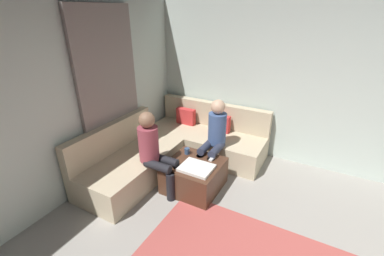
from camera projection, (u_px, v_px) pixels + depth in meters
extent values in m
cube|color=silver|center=(329.00, 88.00, 3.89)|extent=(6.00, 0.12, 2.70)
cube|color=silver|center=(15.00, 117.00, 2.82)|extent=(0.12, 6.00, 2.70)
cube|color=gray|center=(110.00, 96.00, 3.86)|extent=(0.06, 1.10, 2.50)
cube|color=#C6B593|center=(205.00, 143.00, 4.71)|extent=(2.10, 0.85, 0.42)
cube|color=#C6B593|center=(214.00, 114.00, 4.81)|extent=(2.10, 0.14, 0.45)
cube|color=#C6B593|center=(132.00, 168.00, 3.97)|extent=(0.85, 1.70, 0.42)
cube|color=#C6B593|center=(111.00, 137.00, 3.94)|extent=(0.14, 1.70, 0.45)
cube|color=red|center=(186.00, 118.00, 4.93)|extent=(0.36, 0.12, 0.36)
cube|color=red|center=(220.00, 125.00, 4.63)|extent=(0.36, 0.12, 0.36)
cube|color=#4C2D1E|center=(194.00, 175.00, 3.79)|extent=(0.76, 0.76, 0.42)
cube|color=white|center=(196.00, 168.00, 3.55)|extent=(0.44, 0.36, 0.04)
cylinder|color=#334C72|center=(187.00, 151.00, 3.92)|extent=(0.08, 0.08, 0.10)
cube|color=white|center=(212.00, 158.00, 3.79)|extent=(0.05, 0.15, 0.02)
cylinder|color=#2D3347|center=(211.00, 171.00, 3.89)|extent=(0.12, 0.12, 0.42)
cylinder|color=#2D3347|center=(200.00, 168.00, 3.97)|extent=(0.12, 0.12, 0.42)
cylinder|color=#2D3347|center=(217.00, 149.00, 3.94)|extent=(0.12, 0.40, 0.12)
cylinder|color=#2D3347|center=(206.00, 147.00, 4.02)|extent=(0.12, 0.40, 0.12)
cylinder|color=#3F598C|center=(217.00, 129.00, 4.03)|extent=(0.28, 0.28, 0.50)
sphere|color=#D8AD8C|center=(218.00, 107.00, 3.88)|extent=(0.22, 0.22, 0.22)
cylinder|color=black|center=(178.00, 180.00, 3.69)|extent=(0.12, 0.12, 0.42)
cylinder|color=black|center=(171.00, 187.00, 3.54)|extent=(0.12, 0.12, 0.42)
cylinder|color=black|center=(165.00, 160.00, 3.66)|extent=(0.40, 0.12, 0.12)
cylinder|color=black|center=(158.00, 166.00, 3.52)|extent=(0.40, 0.12, 0.12)
cylinder|color=#993F4C|center=(149.00, 144.00, 3.57)|extent=(0.28, 0.28, 0.50)
sphere|color=#8C664C|center=(147.00, 120.00, 3.42)|extent=(0.22, 0.22, 0.22)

